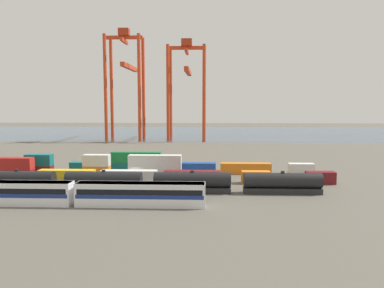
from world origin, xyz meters
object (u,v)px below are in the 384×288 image
shipping_container_3 (129,176)px  shipping_container_15 (83,167)px  shipping_container_14 (30,167)px  gantry_crane_west (126,75)px  shipping_container_16 (136,168)px  gantry_crane_central (187,80)px  shipping_container_12 (155,172)px  passenger_train (74,193)px  freight_tank_row (148,182)px

shipping_container_3 → shipping_container_15: 17.63m
shipping_container_14 → gantry_crane_west: bearing=86.4°
shipping_container_3 → shipping_container_14: size_ratio=1.00×
shipping_container_15 → shipping_container_16: 13.32m
shipping_container_14 → gantry_crane_central: bearing=68.8°
shipping_container_14 → gantry_crane_central: gantry_crane_central is taller
shipping_container_12 → shipping_container_14: 32.44m
shipping_container_3 → shipping_container_14: same height
passenger_train → shipping_container_3: 19.82m
shipping_container_16 → gantry_crane_central: size_ratio=0.26×
passenger_train → freight_tank_row: bearing=42.8°
gantry_crane_west → gantry_crane_central: bearing=0.5°
freight_tank_row → shipping_container_14: bearing=148.3°
shipping_container_3 → shipping_container_15: bearing=141.3°
shipping_container_15 → gantry_crane_central: (21.01, 88.38, 26.64)m
freight_tank_row → shipping_container_12: 14.69m
passenger_train → freight_tank_row: freight_tank_row is taller
shipping_container_16 → gantry_crane_central: bearing=85.0°
shipping_container_3 → gantry_crane_west: bearing=102.3°
freight_tank_row → shipping_container_14: 38.36m
passenger_train → shipping_container_16: bearing=81.0°
passenger_train → freight_tank_row: size_ratio=0.66×
shipping_container_14 → gantry_crane_west: 92.93m
shipping_container_12 → passenger_train: bearing=-112.3°
shipping_container_14 → shipping_container_16: bearing=0.0°
shipping_container_3 → freight_tank_row: bearing=-58.7°
shipping_container_3 → shipping_container_14: (-27.07, 11.03, 0.00)m
gantry_crane_central → shipping_container_12: bearing=-91.4°
passenger_train → gantry_crane_west: 122.65m
passenger_train → shipping_container_15: bearing=105.8°
shipping_container_12 → shipping_container_15: (-18.65, 5.52, 0.00)m
freight_tank_row → shipping_container_14: freight_tank_row is taller
passenger_train → shipping_container_12: bearing=67.7°
gantry_crane_west → gantry_crane_central: 28.89m
shipping_container_14 → freight_tank_row: bearing=-31.7°
shipping_container_14 → shipping_container_12: bearing=-9.8°
shipping_container_3 → shipping_container_14: 29.23m
shipping_container_16 → gantry_crane_central: (7.69, 88.38, 26.64)m
passenger_train → shipping_container_12: 26.62m
shipping_container_15 → gantry_crane_central: gantry_crane_central is taller
shipping_container_3 → gantry_crane_west: 105.52m
shipping_container_15 → shipping_container_16: (13.32, 0.00, 0.00)m
shipping_container_16 → gantry_crane_west: (-21.11, 88.13, 28.95)m
passenger_train → shipping_container_15: (-8.55, 30.13, -0.84)m
passenger_train → shipping_container_15: passenger_train is taller
shipping_container_12 → shipping_container_16: (-5.33, 5.52, 0.00)m
shipping_container_14 → shipping_container_16: 26.64m
passenger_train → shipping_container_15: size_ratio=7.22×
freight_tank_row → shipping_container_15: bearing=133.7°
shipping_container_15 → gantry_crane_west: bearing=95.0°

